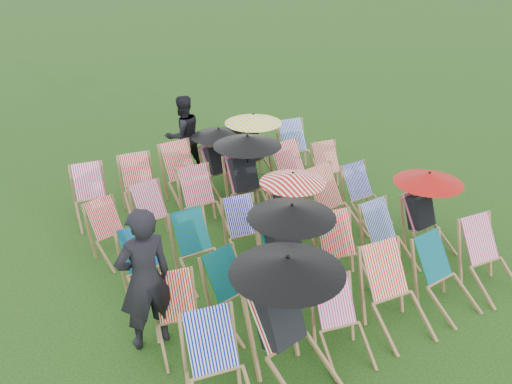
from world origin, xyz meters
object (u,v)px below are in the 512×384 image
deckchair_0 (219,371)px  deckchair_5 (492,259)px  deckchair_29 (298,149)px  person_rear (183,135)px  person_left (144,279)px

deckchair_0 → deckchair_5: (4.07, -0.05, -0.01)m
deckchair_29 → deckchair_0: bearing=-124.3°
deckchair_5 → person_rear: size_ratio=0.60×
deckchair_0 → person_left: bearing=110.4°
deckchair_0 → deckchair_29: bearing=57.2°
deckchair_5 → person_left: size_ratio=0.52×
deckchair_5 → deckchair_29: deckchair_29 is taller
deckchair_0 → person_rear: 6.03m
deckchair_5 → deckchair_0: bearing=-175.0°
deckchair_0 → deckchair_29: 6.12m
person_left → deckchair_0: bearing=100.1°
deckchair_29 → person_rear: 2.23m
person_rear → deckchair_5: bearing=102.5°
person_left → deckchair_29: bearing=-144.3°
deckchair_5 → person_left: person_left is taller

